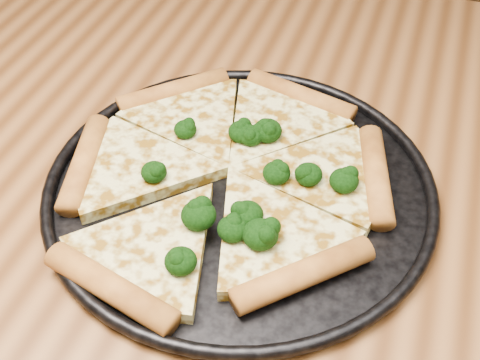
% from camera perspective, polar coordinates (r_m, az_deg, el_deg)
% --- Properties ---
extents(dining_table, '(1.20, 0.90, 0.75)m').
position_cam_1_polar(dining_table, '(0.75, -6.00, -2.56)').
color(dining_table, brown).
rests_on(dining_table, ground).
extents(pizza_pan, '(0.40, 0.40, 0.02)m').
position_cam_1_polar(pizza_pan, '(0.63, -0.00, -0.53)').
color(pizza_pan, black).
rests_on(pizza_pan, dining_table).
extents(pizza, '(0.35, 0.38, 0.03)m').
position_cam_1_polar(pizza, '(0.63, -1.30, 0.77)').
color(pizza, '#DEDB88').
rests_on(pizza, pizza_pan).
extents(broccoli_florets, '(0.21, 0.22, 0.02)m').
position_cam_1_polar(broccoli_florets, '(0.60, 0.27, -0.62)').
color(broccoli_florets, black).
rests_on(broccoli_florets, pizza).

